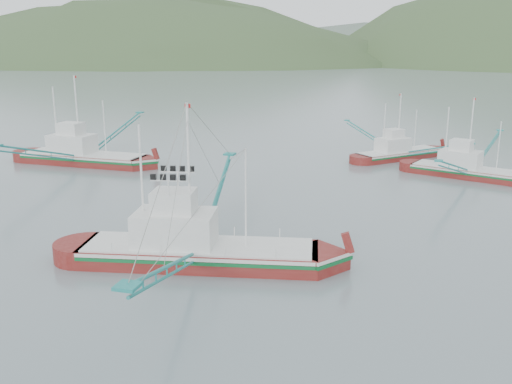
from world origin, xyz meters
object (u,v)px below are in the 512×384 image
(main_boat, at_px, (196,236))
(bg_boat_right, at_px, (471,161))
(bg_boat_left, at_px, (82,151))
(bg_boat_far, at_px, (400,144))

(main_boat, height_order, bg_boat_right, main_boat)
(bg_boat_right, relative_size, bg_boat_left, 0.79)
(bg_boat_left, bearing_deg, bg_boat_far, 22.47)
(main_boat, relative_size, bg_boat_far, 1.55)
(bg_boat_right, bearing_deg, bg_boat_far, 151.70)
(bg_boat_right, relative_size, bg_boat_far, 1.22)
(bg_boat_right, height_order, bg_boat_far, bg_boat_right)
(main_boat, distance_m, bg_boat_far, 42.99)
(bg_boat_far, bearing_deg, bg_boat_right, -93.15)
(bg_boat_far, height_order, bg_boat_left, bg_boat_left)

